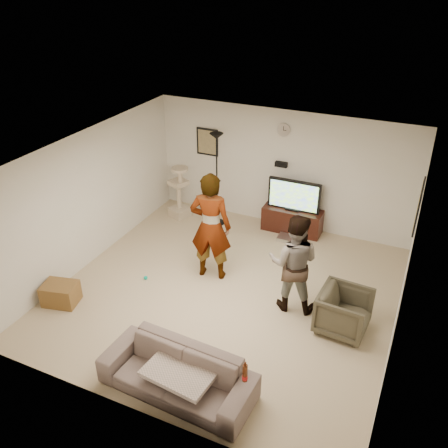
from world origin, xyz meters
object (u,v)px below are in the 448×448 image
at_px(tv_stand, 292,220).
at_px(tv, 294,195).
at_px(cat_tree, 179,192).
at_px(armchair, 344,312).
at_px(side_table, 61,294).
at_px(floor_lamp, 217,180).
at_px(sofa, 177,374).
at_px(person_right, 294,263).
at_px(person_left, 211,227).
at_px(beer_bottle, 245,373).

bearing_deg(tv_stand, tv, 0.00).
bearing_deg(tv_stand, cat_tree, -171.16).
relative_size(tv_stand, armchair, 1.61).
bearing_deg(tv_stand, side_table, -125.24).
bearing_deg(floor_lamp, tv_stand, 12.16).
bearing_deg(sofa, tv, 91.98).
bearing_deg(cat_tree, person_right, -32.18).
bearing_deg(armchair, tv, 35.88).
distance_m(person_left, sofa, 2.80).
distance_m(cat_tree, side_table, 3.58).
bearing_deg(armchair, side_table, 110.27).
distance_m(person_left, beer_bottle, 3.13).
bearing_deg(floor_lamp, side_table, -108.36).
relative_size(tv, person_right, 0.64).
height_order(person_left, beer_bottle, person_left).
height_order(person_right, armchair, person_right).
distance_m(tv_stand, armchair, 3.11).
bearing_deg(side_table, person_left, 42.68).
distance_m(tv, cat_tree, 2.53).
xyz_separation_m(floor_lamp, armchair, (3.22, -2.30, -0.67)).
bearing_deg(tv, beer_bottle, -79.67).
height_order(person_right, side_table, person_right).
xyz_separation_m(sofa, side_table, (-2.69, 0.82, -0.12)).
relative_size(floor_lamp, side_table, 3.68).
relative_size(tv, cat_tree, 0.91).
relative_size(person_right, sofa, 0.82).
bearing_deg(sofa, beer_bottle, 2.97).
bearing_deg(person_left, tv, -121.88).
distance_m(person_left, person_right, 1.61).
bearing_deg(armchair, beer_bottle, 163.87).
bearing_deg(person_right, cat_tree, -41.24).
bearing_deg(tv, sofa, -91.00).
distance_m(tv_stand, floor_lamp, 1.79).
xyz_separation_m(cat_tree, person_right, (3.22, -2.03, 0.25)).
height_order(beer_bottle, armchair, beer_bottle).
xyz_separation_m(tv, person_right, (0.74, -2.42, 0.01)).
height_order(tv_stand, side_table, tv_stand).
bearing_deg(beer_bottle, sofa, 180.00).
bearing_deg(person_right, sofa, 61.64).
distance_m(beer_bottle, armchair, 2.28).
distance_m(tv, person_right, 2.53).
bearing_deg(person_left, beer_bottle, 113.06).
bearing_deg(person_right, floor_lamp, -50.87).
height_order(tv_stand, floor_lamp, floor_lamp).
bearing_deg(sofa, person_right, 73.66).
bearing_deg(sofa, tv_stand, 91.98).
bearing_deg(side_table, tv_stand, 54.76).
relative_size(cat_tree, beer_bottle, 4.79).
height_order(beer_bottle, side_table, beer_bottle).
relative_size(tv_stand, person_left, 0.62).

